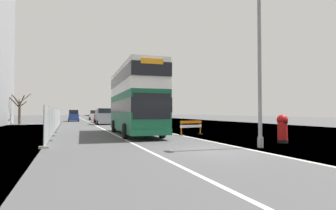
# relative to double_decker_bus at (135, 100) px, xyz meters

# --- Properties ---
(ground) EXTENTS (140.00, 280.00, 0.10)m
(ground) POSITION_rel_double_decker_bus_xyz_m (1.77, -9.50, -2.74)
(ground) COLOR #4C4C4F
(double_decker_bus) EXTENTS (3.07, 10.89, 5.05)m
(double_decker_bus) POSITION_rel_double_decker_bus_xyz_m (0.00, 0.00, 0.00)
(double_decker_bus) COLOR #145638
(double_decker_bus) RESTS_ON ground
(lamppost_foreground) EXTENTS (0.29, 0.70, 8.48)m
(lamppost_foreground) POSITION_rel_double_decker_bus_xyz_m (3.97, -9.61, 1.32)
(lamppost_foreground) COLOR gray
(lamppost_foreground) RESTS_ON ground
(red_pillar_postbox) EXTENTS (0.59, 0.59, 1.59)m
(red_pillar_postbox) POSITION_rel_double_decker_bus_xyz_m (6.44, -8.47, -1.82)
(red_pillar_postbox) COLOR black
(red_pillar_postbox) RESTS_ON ground
(roadworks_barrier) EXTENTS (1.95, 0.77, 1.07)m
(roadworks_barrier) POSITION_rel_double_decker_bus_xyz_m (3.92, -1.87, -2.01)
(roadworks_barrier) COLOR orange
(roadworks_barrier) RESTS_ON ground
(construction_site_fence) EXTENTS (0.44, 27.40, 2.07)m
(construction_site_fence) POSITION_rel_double_decker_bus_xyz_m (-5.88, 7.22, -1.69)
(construction_site_fence) COLOR #A8AAAD
(construction_site_fence) RESTS_ON ground
(car_oncoming_near) EXTENTS (2.10, 4.07, 2.22)m
(car_oncoming_near) POSITION_rel_double_decker_bus_xyz_m (-0.14, 17.49, -1.64)
(car_oncoming_near) COLOR gray
(car_oncoming_near) RESTS_ON ground
(car_receding_mid) EXTENTS (2.05, 4.49, 2.06)m
(car_receding_mid) POSITION_rel_double_decker_bus_xyz_m (0.21, 23.84, -1.72)
(car_receding_mid) COLOR maroon
(car_receding_mid) RESTS_ON ground
(car_receding_far) EXTENTS (1.91, 4.02, 2.10)m
(car_receding_far) POSITION_rel_double_decker_bus_xyz_m (-3.84, 32.15, -1.71)
(car_receding_far) COLOR navy
(car_receding_far) RESTS_ON ground
(car_far_side) EXTENTS (2.07, 4.01, 2.07)m
(car_far_side) POSITION_rel_double_decker_bus_xyz_m (0.50, 38.75, -1.71)
(car_far_side) COLOR silver
(car_far_side) RESTS_ON ground
(bare_tree_far_verge_near) EXTENTS (2.60, 2.76, 4.38)m
(bare_tree_far_verge_near) POSITION_rel_double_decker_bus_xyz_m (-11.27, 22.49, -0.42)
(bare_tree_far_verge_near) COLOR #4C3D2D
(bare_tree_far_verge_near) RESTS_ON ground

